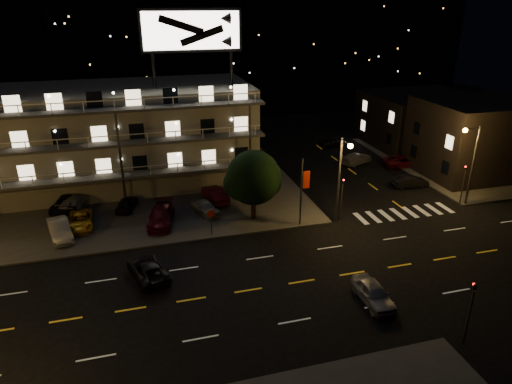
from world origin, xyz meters
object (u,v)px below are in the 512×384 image
object	(u,v)px
lot_car_7	(76,201)
road_car_east	(373,293)
lot_car_2	(81,221)
side_car_0	(410,181)
tree	(253,179)
lot_car_4	(205,207)
road_car_west	(148,269)

from	to	relation	value
lot_car_7	road_car_east	world-z (taller)	lot_car_7
lot_car_2	side_car_0	bearing A→B (deg)	-0.92
tree	road_car_east	size ratio (longest dim) A/B	1.59
lot_car_4	road_car_east	xyz separation A→B (m)	(8.54, -16.40, -0.08)
lot_car_2	road_car_east	world-z (taller)	road_car_east
lot_car_2	lot_car_4	xyz separation A→B (m)	(11.10, -0.24, 0.01)
lot_car_7	road_car_east	size ratio (longest dim) A/B	1.25
lot_car_4	road_car_west	world-z (taller)	lot_car_4
lot_car_2	lot_car_7	distance (m)	4.34
road_car_west	lot_car_7	bearing A→B (deg)	-81.13
road_car_east	road_car_west	bearing A→B (deg)	153.86
side_car_0	tree	bearing A→B (deg)	103.92
lot_car_4	lot_car_7	xyz separation A→B (m)	(-11.79, 4.52, 0.12)
side_car_0	road_car_east	world-z (taller)	road_car_east
lot_car_4	lot_car_7	world-z (taller)	lot_car_7
tree	road_car_west	size ratio (longest dim) A/B	1.37
lot_car_7	road_car_east	xyz separation A→B (m)	(20.33, -20.92, -0.19)
tree	side_car_0	xyz separation A→B (m)	(18.50, 3.11, -3.35)
side_car_0	road_car_east	bearing A→B (deg)	145.47
lot_car_4	road_car_west	size ratio (longest dim) A/B	0.77
lot_car_2	road_car_west	xyz separation A→B (m)	(5.27, -9.51, -0.10)
side_car_0	road_car_west	bearing A→B (deg)	114.21
tree	lot_car_2	world-z (taller)	tree
lot_car_2	lot_car_7	size ratio (longest dim) A/B	0.86
lot_car_2	road_car_west	bearing A→B (deg)	-63.19
lot_car_7	road_car_west	world-z (taller)	lot_car_7
lot_car_7	road_car_west	size ratio (longest dim) A/B	1.08
tree	lot_car_2	xyz separation A→B (m)	(-15.16, 2.38, -3.24)
lot_car_2	road_car_east	xyz separation A→B (m)	(19.64, -16.64, -0.06)
tree	road_car_west	distance (m)	12.64
tree	road_car_west	xyz separation A→B (m)	(-9.89, -7.13, -3.34)
lot_car_4	side_car_0	bearing A→B (deg)	-19.32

